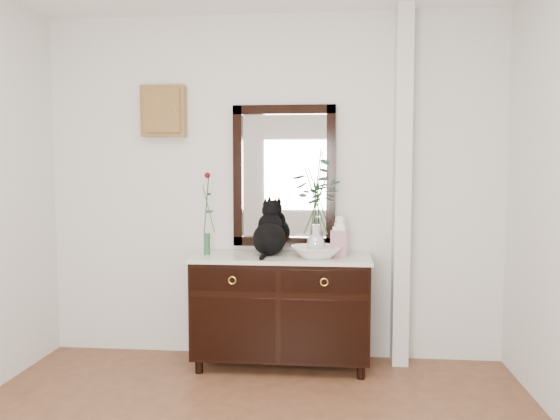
# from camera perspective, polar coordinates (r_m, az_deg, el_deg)

# --- Properties ---
(wall_back) EXTENTS (3.60, 0.04, 2.70)m
(wall_back) POSITION_cam_1_polar(r_m,az_deg,el_deg) (4.30, -0.88, 2.36)
(wall_back) COLOR silver
(wall_back) RESTS_ON ground
(pilaster) EXTENTS (0.12, 0.20, 2.70)m
(pilaster) POSITION_cam_1_polar(r_m,az_deg,el_deg) (4.23, 12.60, 2.22)
(pilaster) COLOR silver
(pilaster) RESTS_ON ground
(sideboard) EXTENTS (1.33, 0.52, 0.82)m
(sideboard) POSITION_cam_1_polar(r_m,az_deg,el_deg) (4.17, 0.13, -9.89)
(sideboard) COLOR black
(sideboard) RESTS_ON ground
(wall_mirror) EXTENTS (0.80, 0.06, 1.10)m
(wall_mirror) POSITION_cam_1_polar(r_m,az_deg,el_deg) (4.28, 0.43, 3.56)
(wall_mirror) COLOR black
(wall_mirror) RESTS_ON wall_back
(key_cabinet) EXTENTS (0.35, 0.10, 0.40)m
(key_cabinet) POSITION_cam_1_polar(r_m,az_deg,el_deg) (4.46, -12.05, 10.06)
(key_cabinet) COLOR brown
(key_cabinet) RESTS_ON wall_back
(cat) EXTENTS (0.29, 0.36, 0.41)m
(cat) POSITION_cam_1_polar(r_m,az_deg,el_deg) (4.11, -1.14, -1.89)
(cat) COLOR black
(cat) RESTS_ON sideboard
(lotus_bowl) EXTENTS (0.44, 0.44, 0.08)m
(lotus_bowl) POSITION_cam_1_polar(r_m,az_deg,el_deg) (4.00, 3.74, -4.39)
(lotus_bowl) COLOR white
(lotus_bowl) RESTS_ON sideboard
(vase_branches) EXTENTS (0.43, 0.43, 0.78)m
(vase_branches) POSITION_cam_1_polar(r_m,az_deg,el_deg) (3.96, 3.77, 0.90)
(vase_branches) COLOR silver
(vase_branches) RESTS_ON lotus_bowl
(bud_vase_rose) EXTENTS (0.09, 0.09, 0.63)m
(bud_vase_rose) POSITION_cam_1_polar(r_m,az_deg,el_deg) (4.14, -7.68, -0.30)
(bud_vase_rose) COLOR #2A6738
(bud_vase_rose) RESTS_ON sideboard
(ginger_jar) EXTENTS (0.14, 0.14, 0.31)m
(ginger_jar) POSITION_cam_1_polar(r_m,az_deg,el_deg) (4.07, 6.25, -2.64)
(ginger_jar) COLOR silver
(ginger_jar) RESTS_ON sideboard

